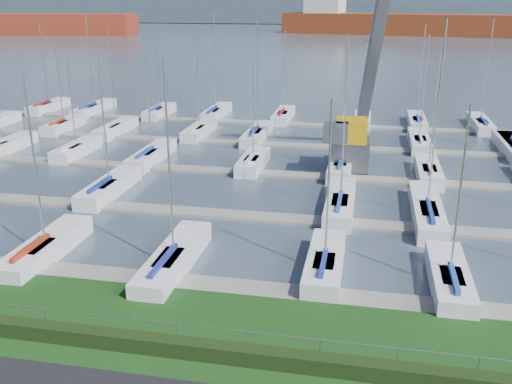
# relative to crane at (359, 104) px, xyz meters

# --- Properties ---
(water) EXTENTS (800.00, 540.00, 0.20)m
(water) POSITION_rel_crane_xyz_m (-5.43, 230.19, -5.73)
(water) COLOR #404E5D
(hedge) EXTENTS (80.00, 0.70, 0.70)m
(hedge) POSITION_rel_crane_xyz_m (-5.43, -30.21, -4.98)
(hedge) COLOR black
(hedge) RESTS_ON grass
(fence) EXTENTS (80.00, 0.04, 0.04)m
(fence) POSITION_rel_crane_xyz_m (-5.43, -29.81, -4.13)
(fence) COLOR gray
(fence) RESTS_ON grass
(foothill) EXTENTS (900.00, 80.00, 12.00)m
(foothill) POSITION_rel_crane_xyz_m (-5.43, 300.19, 0.67)
(foothill) COLOR #3E4D5A
(foothill) RESTS_ON water
(docks) EXTENTS (90.00, 41.60, 0.25)m
(docks) POSITION_rel_crane_xyz_m (-5.43, -3.81, -5.55)
(docks) COLOR gray
(docks) RESTS_ON water
(crane) EXTENTS (5.64, 13.22, 22.35)m
(crane) POSITION_rel_crane_xyz_m (0.00, 0.00, 0.00)
(crane) COLOR #56585E
(crane) RESTS_ON water
(cargo_ship_west) EXTENTS (89.81, 28.82, 21.50)m
(cargo_ship_west) POSITION_rel_crane_xyz_m (-138.42, 159.22, -1.67)
(cargo_ship_west) COLOR maroon
(cargo_ship_west) RESTS_ON water
(cargo_ship_mid) EXTENTS (104.11, 35.43, 21.50)m
(cargo_ship_mid) POSITION_rel_crane_xyz_m (12.05, 187.70, -1.81)
(cargo_ship_mid) COLOR maroon
(cargo_ship_mid) RESTS_ON water
(sailboat_fleet) EXTENTS (74.88, 50.22, 13.35)m
(sailboat_fleet) POSITION_rel_crane_xyz_m (-6.63, -0.91, 0.12)
(sailboat_fleet) COLOR navy
(sailboat_fleet) RESTS_ON water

